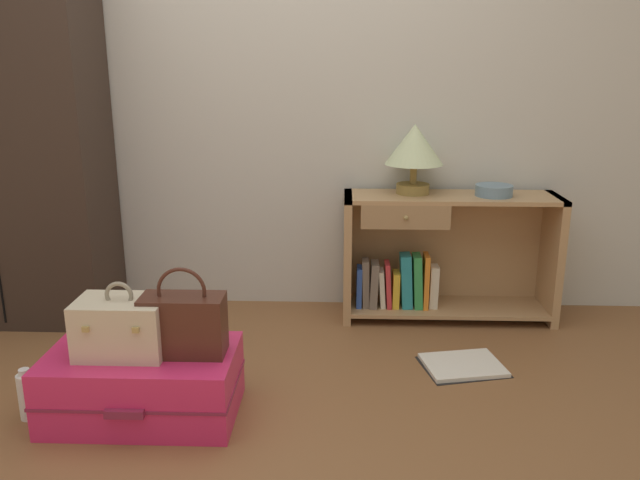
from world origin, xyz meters
TOP-DOWN VIEW (x-y plane):
  - ground_plane at (0.00, 0.00)m, footprint 9.00×9.00m
  - back_wall at (0.00, 1.50)m, footprint 6.40×0.10m
  - wardrobe at (-1.29, 1.20)m, footprint 0.94×0.47m
  - bookshelf at (0.90, 1.28)m, footprint 1.10×0.33m
  - table_lamp at (0.76, 1.30)m, footprint 0.30×0.30m
  - bowl at (1.17, 1.25)m, footprint 0.19×0.19m
  - suitcase_large at (-0.35, 0.23)m, footprint 0.72×0.44m
  - train_case at (-0.41, 0.22)m, footprint 0.33×0.22m
  - handbag at (-0.18, 0.23)m, footprint 0.31×0.14m
  - bottle at (-0.79, 0.19)m, footprint 0.07×0.07m
  - open_book_on_floor at (0.95, 0.67)m, footprint 0.41×0.35m

SIDE VIEW (x-z plane):
  - ground_plane at x=0.00m, z-range 0.00..0.00m
  - open_book_on_floor at x=0.95m, z-range 0.00..0.02m
  - bottle at x=-0.79m, z-range -0.01..0.20m
  - suitcase_large at x=-0.35m, z-range 0.00..0.26m
  - bookshelf at x=0.90m, z-range -0.01..0.66m
  - train_case at x=-0.41m, z-range 0.23..0.51m
  - handbag at x=-0.18m, z-range 0.21..0.55m
  - bowl at x=1.17m, z-range 0.66..0.72m
  - table_lamp at x=0.76m, z-range 0.72..1.07m
  - wardrobe at x=-1.29m, z-range 0.00..1.95m
  - back_wall at x=0.00m, z-range 0.00..2.60m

